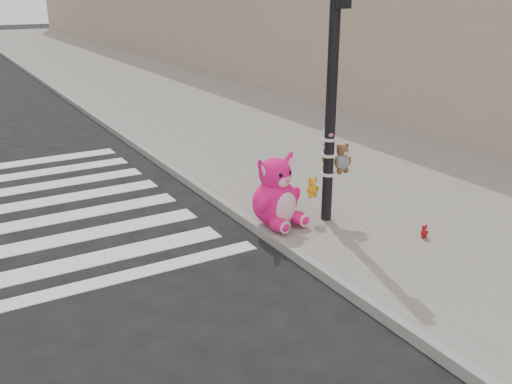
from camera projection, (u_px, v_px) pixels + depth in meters
ground at (235, 329)px, 6.36m from camera, size 120.00×120.00×0.00m
sidewalk_near at (224, 114)px, 16.83m from camera, size 7.00×80.00×0.14m
curb_edge at (109, 127)px, 15.20m from camera, size 0.12×80.00×0.15m
signal_pole at (332, 116)px, 8.46m from camera, size 0.69×0.49×4.00m
pink_bunny at (276, 196)px, 8.65m from camera, size 0.82×0.93×1.13m
red_teddy at (424, 232)px, 8.29m from camera, size 0.14×0.10×0.20m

